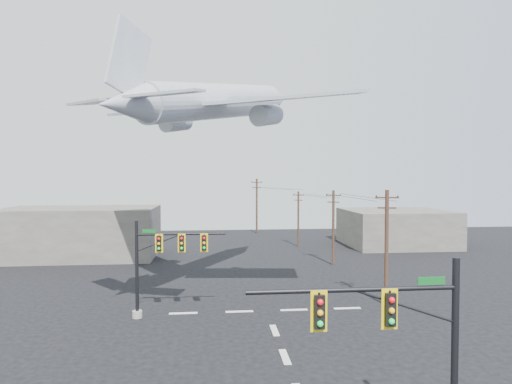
{
  "coord_description": "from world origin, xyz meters",
  "views": [
    {
      "loc": [
        -3.76,
        -18.48,
        9.71
      ],
      "look_at": [
        -1.47,
        5.0,
        8.89
      ],
      "focal_mm": 30.0,
      "sensor_mm": 36.0,
      "label": 1
    }
  ],
  "objects": [
    {
      "name": "lane_markings",
      "position": [
        0.0,
        5.33,
        0.01
      ],
      "size": [
        14.0,
        21.2,
        0.01
      ],
      "color": "beige",
      "rests_on": "ground"
    },
    {
      "name": "signal_mast_near",
      "position": [
        2.77,
        -4.98,
        3.8
      ],
      "size": [
        7.46,
        0.77,
        7.0
      ],
      "color": "gray",
      "rests_on": "ground"
    },
    {
      "name": "signal_mast_far",
      "position": [
        -7.55,
        11.3,
        3.8
      ],
      "size": [
        6.49,
        0.74,
        6.73
      ],
      "color": "gray",
      "rests_on": "ground"
    },
    {
      "name": "utility_pole_a",
      "position": [
        9.18,
        12.53,
        4.58
      ],
      "size": [
        1.72,
        0.55,
        8.75
      ],
      "rotation": [
        0.0,
        0.0,
        -0.25
      ],
      "color": "#41281B",
      "rests_on": "ground"
    },
    {
      "name": "utility_pole_b",
      "position": [
        9.28,
        27.43,
        4.32
      ],
      "size": [
        1.58,
        0.76,
        8.26
      ],
      "rotation": [
        0.0,
        0.0,
        -0.4
      ],
      "color": "#41281B",
      "rests_on": "ground"
    },
    {
      "name": "utility_pole_c",
      "position": [
        7.88,
        40.11,
        4.04
      ],
      "size": [
        1.49,
        0.74,
        7.73
      ],
      "rotation": [
        0.0,
        0.0,
        -0.42
      ],
      "color": "#41281B",
      "rests_on": "ground"
    },
    {
      "name": "utility_pole_d",
      "position": [
        3.51,
        54.97,
        4.95
      ],
      "size": [
        1.96,
        0.35,
        9.46
      ],
      "rotation": [
        0.0,
        0.0,
        0.11
      ],
      "color": "#41281B",
      "rests_on": "ground"
    },
    {
      "name": "power_lines",
      "position": [
        7.77,
        33.95,
        7.77
      ],
      "size": [
        7.41,
        42.44,
        0.58
      ],
      "color": "black"
    },
    {
      "name": "airliner",
      "position": [
        -3.33,
        15.84,
        15.68
      ],
      "size": [
        20.49,
        22.56,
        6.75
      ],
      "rotation": [
        0.0,
        -0.17,
        0.98
      ],
      "color": "#B0B3BC"
    },
    {
      "name": "building_left",
      "position": [
        -20.0,
        35.0,
        3.0
      ],
      "size": [
        18.0,
        10.0,
        6.0
      ],
      "primitive_type": "cube",
      "color": "slate",
      "rests_on": "ground"
    },
    {
      "name": "building_right",
      "position": [
        22.0,
        40.0,
        2.5
      ],
      "size": [
        14.0,
        12.0,
        5.0
      ],
      "primitive_type": "cube",
      "color": "slate",
      "rests_on": "ground"
    }
  ]
}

